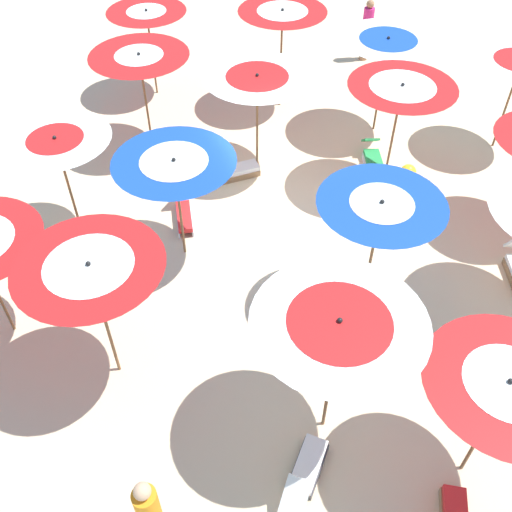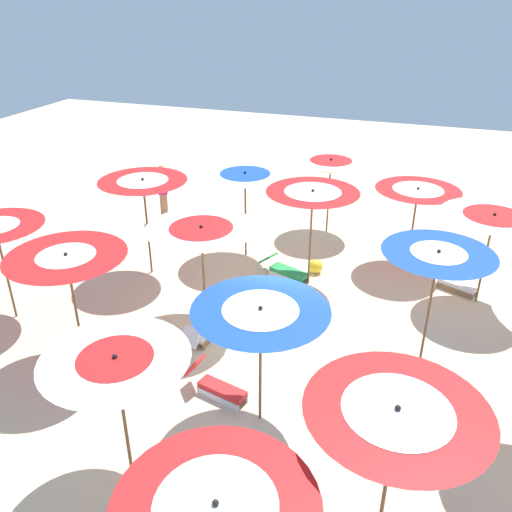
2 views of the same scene
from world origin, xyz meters
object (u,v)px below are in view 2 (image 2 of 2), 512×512
at_px(lounger_4, 217,386).
at_px(beachgoer_1, 163,191).
at_px(lounger_0, 202,331).
at_px(beach_umbrella_7, 68,265).
at_px(lounger_1, 455,282).
at_px(beach_umbrella_5, 312,200).
at_px(beach_umbrella_8, 493,224).
at_px(beach_umbrella_6, 202,235).
at_px(beach_umbrella_14, 395,424).
at_px(beach_umbrella_1, 245,179).
at_px(beach_umbrella_0, 331,167).
at_px(beach_umbrella_10, 260,319).
at_px(beach_umbrella_11, 116,367).
at_px(lounger_5, 286,270).
at_px(beach_ball, 316,266).
at_px(beach_umbrella_9, 437,262).
at_px(beach_umbrella_2, 143,188).
at_px(beach_umbrella_4, 417,195).

height_order(lounger_4, beachgoer_1, beachgoer_1).
relative_size(lounger_0, lounger_4, 1.00).
bearing_deg(beach_umbrella_7, lounger_1, 36.92).
height_order(beach_umbrella_5, beach_umbrella_8, beach_umbrella_5).
relative_size(beach_umbrella_6, beach_umbrella_14, 0.90).
xyz_separation_m(beach_umbrella_1, beachgoer_1, (-3.34, 1.65, -1.28)).
bearing_deg(beach_umbrella_8, beachgoer_1, 166.86).
bearing_deg(beach_umbrella_0, beach_umbrella_1, -127.53).
bearing_deg(lounger_1, beach_umbrella_10, -94.66).
distance_m(beach_umbrella_11, lounger_5, 6.93).
bearing_deg(beach_ball, beach_umbrella_8, -2.42).
xyz_separation_m(beach_umbrella_1, beach_umbrella_9, (4.83, -3.15, -0.01)).
bearing_deg(beach_umbrella_9, lounger_1, 78.85).
xyz_separation_m(beach_umbrella_7, lounger_1, (6.93, 5.21, -1.91)).
bearing_deg(beach_umbrella_1, beach_umbrella_5, -25.20).
bearing_deg(lounger_1, beach_umbrella_11, -97.35).
height_order(beach_umbrella_14, lounger_0, beach_umbrella_14).
bearing_deg(beach_umbrella_11, beach_umbrella_0, 84.88).
distance_m(beach_umbrella_10, lounger_5, 5.30).
height_order(beach_umbrella_10, beach_ball, beach_umbrella_10).
distance_m(beach_umbrella_2, beach_umbrella_7, 3.66).
height_order(beach_umbrella_9, lounger_1, beach_umbrella_9).
bearing_deg(lounger_1, beach_umbrella_8, -15.01).
relative_size(beach_umbrella_2, beach_umbrella_5, 1.03).
xyz_separation_m(beach_umbrella_2, lounger_5, (3.36, 0.85, -2.10)).
bearing_deg(beach_umbrella_4, lounger_4, -114.07).
height_order(beach_umbrella_5, lounger_5, beach_umbrella_5).
distance_m(beach_umbrella_2, lounger_1, 7.86).
height_order(beach_umbrella_6, beach_ball, beach_umbrella_6).
height_order(beach_umbrella_7, beach_umbrella_9, beach_umbrella_9).
relative_size(beach_umbrella_9, lounger_0, 1.91).
distance_m(beach_umbrella_11, beach_umbrella_14, 3.65).
relative_size(beach_umbrella_5, beach_umbrella_14, 0.97).
relative_size(beach_umbrella_2, beach_umbrella_11, 1.12).
bearing_deg(beach_umbrella_2, beach_umbrella_7, -82.44).
height_order(beach_umbrella_1, beach_umbrella_4, beach_umbrella_1).
xyz_separation_m(beach_umbrella_0, beach_umbrella_7, (-3.26, -7.61, 0.11)).
relative_size(beach_umbrella_6, lounger_0, 1.81).
xyz_separation_m(beach_umbrella_0, beach_umbrella_11, (-0.88, -9.79, 0.07)).
bearing_deg(beach_umbrella_11, beach_ball, 80.77).
bearing_deg(beach_umbrella_1, beach_umbrella_11, -83.29).
bearing_deg(lounger_1, beach_umbrella_7, -118.81).
xyz_separation_m(beach_umbrella_6, beach_umbrella_9, (4.59, 0.14, 0.11)).
bearing_deg(beach_ball, lounger_4, -96.95).
distance_m(beach_umbrella_6, beachgoer_1, 6.21).
xyz_separation_m(beach_umbrella_1, beach_umbrella_4, (4.25, 0.89, -0.23)).
bearing_deg(lounger_1, beach_umbrella_5, -142.22).
bearing_deg(lounger_0, beach_umbrella_8, -56.51).
bearing_deg(beach_umbrella_0, beach_umbrella_10, -85.94).
relative_size(beach_umbrella_7, lounger_4, 1.86).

